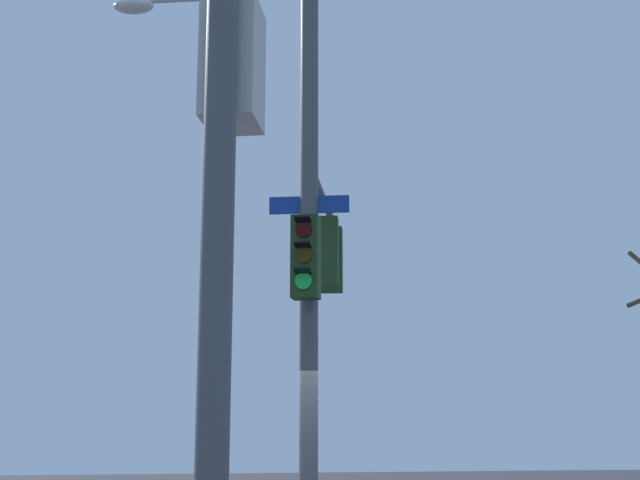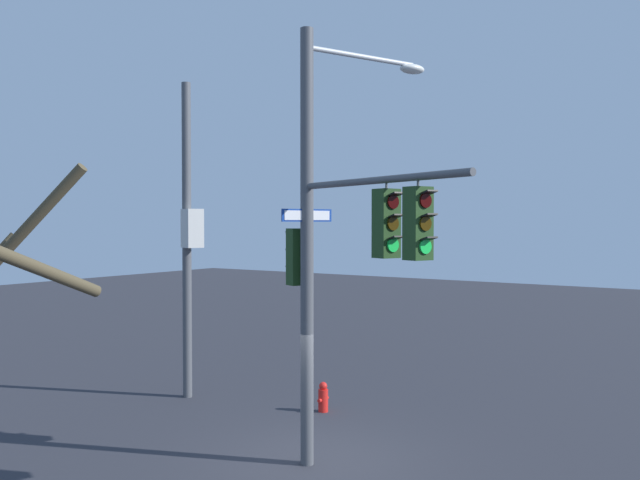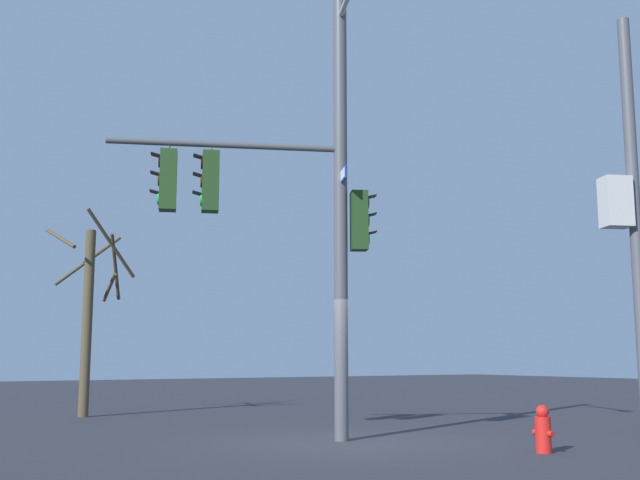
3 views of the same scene
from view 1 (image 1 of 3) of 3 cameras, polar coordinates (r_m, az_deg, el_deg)
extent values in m
cylinder|color=#4C4F54|center=(12.62, -0.67, -0.56)|extent=(0.25, 0.25, 8.28)
ellipsoid|color=silver|center=(14.37, -11.29, 13.81)|extent=(0.69, 0.57, 0.20)
cylinder|color=#4C4F54|center=(14.94, 0.33, 2.16)|extent=(1.78, 3.96, 0.12)
cube|color=#1E3D19|center=(15.04, 0.44, -0.67)|extent=(0.45, 0.41, 1.10)
cylinder|color=#2F0403|center=(15.27, 0.48, 0.45)|extent=(0.22, 0.11, 0.22)
cube|color=black|center=(15.37, 0.50, 0.83)|extent=(0.25, 0.23, 0.06)
cylinder|color=#352504|center=(15.20, 0.49, -0.80)|extent=(0.22, 0.11, 0.22)
cube|color=black|center=(15.30, 0.51, -0.41)|extent=(0.25, 0.23, 0.06)
cylinder|color=#19D147|center=(15.13, 0.49, -2.06)|extent=(0.22, 0.11, 0.22)
cube|color=black|center=(15.23, 0.51, -1.67)|extent=(0.25, 0.23, 0.06)
cylinder|color=#4C4F54|center=(15.18, 0.43, 1.64)|extent=(0.04, 0.04, 0.15)
cube|color=#1E3D19|center=(15.77, 0.72, -1.22)|extent=(0.45, 0.41, 1.10)
cylinder|color=#2F0403|center=(16.00, 0.76, -0.14)|extent=(0.22, 0.11, 0.22)
cube|color=black|center=(16.10, 0.78, 0.22)|extent=(0.25, 0.23, 0.06)
cylinder|color=#352504|center=(15.93, 0.76, -1.34)|extent=(0.22, 0.11, 0.22)
cube|color=black|center=(16.03, 0.78, -0.97)|extent=(0.25, 0.23, 0.06)
cylinder|color=#19D147|center=(15.87, 0.77, -2.54)|extent=(0.22, 0.11, 0.22)
cube|color=black|center=(15.97, 0.79, -2.16)|extent=(0.25, 0.23, 0.06)
cylinder|color=#4C4F54|center=(15.90, 0.71, 0.99)|extent=(0.04, 0.04, 0.15)
cube|color=#1E3D19|center=(12.25, -0.87, -1.06)|extent=(0.46, 0.43, 1.10)
cylinder|color=#2F0403|center=(12.16, -1.01, 0.66)|extent=(0.21, 0.12, 0.22)
cube|color=black|center=(12.12, -1.07, 1.29)|extent=(0.26, 0.24, 0.06)
cylinder|color=#352504|center=(12.09, -1.01, -0.91)|extent=(0.21, 0.12, 0.22)
cube|color=black|center=(12.04, -1.08, -0.28)|extent=(0.26, 0.24, 0.06)
cylinder|color=#19D147|center=(12.02, -1.02, -2.50)|extent=(0.21, 0.12, 0.22)
cube|color=black|center=(11.97, -1.08, -1.87)|extent=(0.26, 0.24, 0.06)
cube|color=navy|center=(12.76, -0.67, 2.16)|extent=(1.02, 0.46, 0.24)
cube|color=white|center=(12.78, -0.66, 2.14)|extent=(0.92, 0.40, 0.18)
cylinder|color=#4C4F54|center=(7.03, -6.06, 9.34)|extent=(0.24, 0.24, 8.30)
cube|color=silver|center=(7.50, -5.35, 10.59)|extent=(0.61, 0.66, 1.00)
camera|label=2|loc=(23.67, 18.83, -4.30)|focal=37.18mm
camera|label=3|loc=(21.35, -40.67, -9.70)|focal=43.81mm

